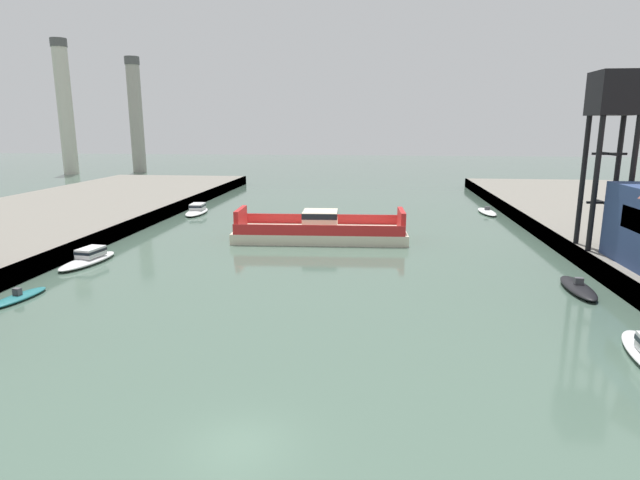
# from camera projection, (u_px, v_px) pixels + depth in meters

# --- Properties ---
(ground_plane) EXTENTS (400.00, 400.00, 0.00)m
(ground_plane) POSITION_uv_depth(u_px,v_px,m) (240.00, 447.00, 19.97)
(ground_plane) COLOR #4C6656
(chain_ferry) EXTENTS (18.69, 7.69, 3.30)m
(chain_ferry) POSITION_uv_depth(u_px,v_px,m) (320.00, 230.00, 56.12)
(chain_ferry) COLOR beige
(chain_ferry) RESTS_ON ground
(moored_boat_near_left) EXTENTS (1.84, 6.10, 1.06)m
(moored_boat_near_left) POSITION_uv_depth(u_px,v_px,m) (578.00, 288.00, 38.62)
(moored_boat_near_left) COLOR black
(moored_boat_near_left) RESTS_ON ground
(moored_boat_near_right) EXTENTS (2.89, 7.27, 1.38)m
(moored_boat_near_right) POSITION_uv_depth(u_px,v_px,m) (197.00, 210.00, 72.59)
(moored_boat_near_right) COLOR white
(moored_boat_near_right) RESTS_ON ground
(moored_boat_mid_right) EXTENTS (2.16, 5.16, 0.87)m
(moored_boat_mid_right) POSITION_uv_depth(u_px,v_px,m) (18.00, 297.00, 36.71)
(moored_boat_mid_right) COLOR #237075
(moored_boat_mid_right) RESTS_ON ground
(moored_boat_far_left) EXTENTS (2.34, 6.78, 1.00)m
(moored_boat_far_left) POSITION_uv_depth(u_px,v_px,m) (487.00, 212.00, 72.70)
(moored_boat_far_left) COLOR white
(moored_boat_far_left) RESTS_ON ground
(moored_boat_far_right) EXTENTS (3.14, 7.21, 1.37)m
(moored_boat_far_right) POSITION_uv_depth(u_px,v_px,m) (89.00, 258.00, 46.42)
(moored_boat_far_right) COLOR white
(moored_boat_far_right) RESTS_ON ground
(crane_tower) EXTENTS (3.64, 3.64, 14.84)m
(crane_tower) POSITION_uv_depth(u_px,v_px,m) (615.00, 108.00, 42.98)
(crane_tower) COLOR black
(crane_tower) RESTS_ON quay_right
(smokestack_distant_a) EXTENTS (3.87, 3.87, 32.63)m
(smokestack_distant_a) POSITION_uv_depth(u_px,v_px,m) (65.00, 104.00, 128.16)
(smokestack_distant_a) COLOR beige
(smokestack_distant_a) RESTS_ON ground
(smokestack_distant_b) EXTENTS (3.69, 3.69, 29.18)m
(smokestack_distant_b) POSITION_uv_depth(u_px,v_px,m) (136.00, 112.00, 134.42)
(smokestack_distant_b) COLOR #9E998E
(smokestack_distant_b) RESTS_ON ground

